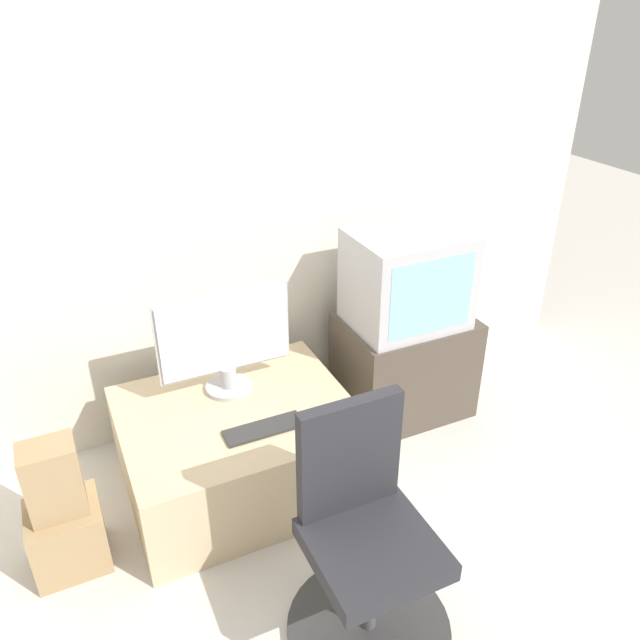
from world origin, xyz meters
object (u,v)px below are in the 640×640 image
object	(u,v)px
crt_tv	(407,279)
mouse	(317,413)
office_chair	(365,554)
cardboard_box_lower	(68,536)
main_monitor	(225,340)
keyboard	(264,429)

from	to	relation	value
crt_tv	mouse	bearing A→B (deg)	-151.44
mouse	office_chair	bearing A→B (deg)	-101.36
office_chair	cardboard_box_lower	bearing A→B (deg)	141.92
main_monitor	crt_tv	distance (m)	0.95
crt_tv	office_chair	size ratio (longest dim) A/B	0.61
mouse	crt_tv	distance (m)	0.83
keyboard	cardboard_box_lower	size ratio (longest dim) A/B	1.19
crt_tv	cardboard_box_lower	bearing A→B (deg)	-169.82
office_chair	main_monitor	bearing A→B (deg)	97.96
office_chair	cardboard_box_lower	distance (m)	1.21
crt_tv	office_chair	xyz separation A→B (m)	(-0.79, -1.05, -0.45)
keyboard	crt_tv	world-z (taller)	crt_tv
keyboard	cardboard_box_lower	xyz separation A→B (m)	(-0.83, 0.04, -0.29)
main_monitor	mouse	xyz separation A→B (m)	(0.29, -0.36, -0.25)
keyboard	crt_tv	size ratio (longest dim) A/B	0.62
main_monitor	office_chair	xyz separation A→B (m)	(0.15, -1.05, -0.33)
main_monitor	keyboard	world-z (taller)	main_monitor
crt_tv	cardboard_box_lower	distance (m)	1.88
main_monitor	crt_tv	xyz separation A→B (m)	(0.94, -0.01, 0.12)
cardboard_box_lower	office_chair	bearing A→B (deg)	-38.08
main_monitor	cardboard_box_lower	distance (m)	1.01
crt_tv	office_chair	world-z (taller)	crt_tv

